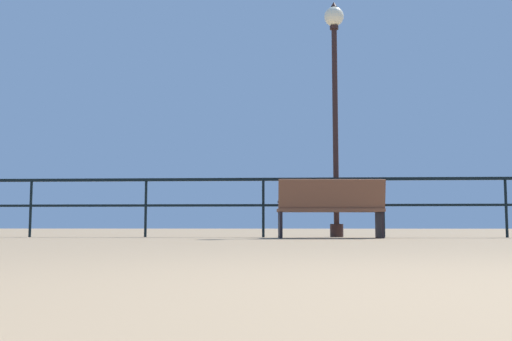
# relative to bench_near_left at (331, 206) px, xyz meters

# --- Properties ---
(ground_plane) EXTENTS (60.00, 60.00, 0.00)m
(ground_plane) POSITION_rel_bench_near_left_xyz_m (-0.08, -7.30, -0.49)
(ground_plane) COLOR #937858
(pier_railing) EXTENTS (25.75, 0.05, 0.99)m
(pier_railing) POSITION_rel_bench_near_left_xyz_m (-0.08, 0.68, 0.24)
(pier_railing) COLOR black
(pier_railing) RESTS_ON ground_plane
(bench_near_left) EXTENTS (1.66, 0.77, 0.90)m
(bench_near_left) POSITION_rel_bench_near_left_xyz_m (0.00, 0.00, 0.00)
(bench_near_left) COLOR brown
(bench_near_left) RESTS_ON ground_plane
(lamppost_center) EXTENTS (0.34, 0.34, 4.11)m
(lamppost_center) POSITION_rel_bench_near_left_xyz_m (0.17, 0.96, 2.16)
(lamppost_center) COLOR #301C19
(lamppost_center) RESTS_ON ground_plane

